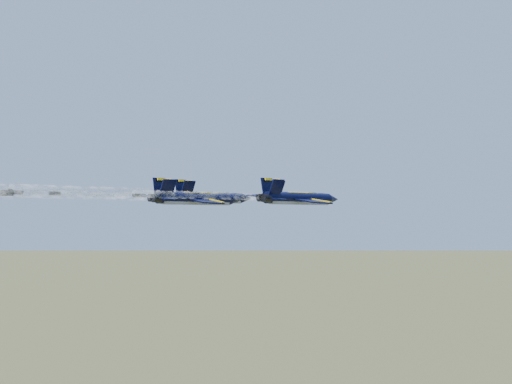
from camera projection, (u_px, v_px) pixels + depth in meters
The scene contains 4 objects.
jet_lead at pixel (299, 197), 119.61m from camera, with size 14.15×19.23×4.13m.
jet_left at pixel (213, 198), 118.07m from camera, with size 14.15×19.23×4.13m.
jet_right at pixel (300, 199), 104.61m from camera, with size 14.15×19.23×4.13m.
jet_slot at pixel (197, 199), 103.44m from camera, with size 14.15×19.23×4.13m.
Camera 1 is at (53.61, -100.51, 94.22)m, focal length 45.00 mm.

